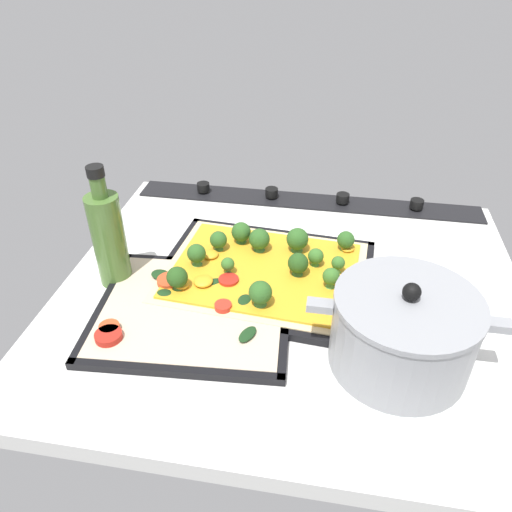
{
  "coord_description": "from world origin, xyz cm",
  "views": [
    {
      "loc": [
        -4.98,
        64.7,
        51.86
      ],
      "look_at": [
        5.86,
        0.92,
        6.61
      ],
      "focal_mm": 34.33,
      "sensor_mm": 36.0,
      "label": 1
    }
  ],
  "objects_px": {
    "broccoli_pizza": "(264,267)",
    "baking_tray_front": "(264,276)",
    "baking_tray_back": "(193,312)",
    "veggie_pizza_back": "(191,308)",
    "oil_bottle": "(109,237)",
    "cooking_pot": "(402,331)"
  },
  "relations": [
    {
      "from": "cooking_pot",
      "to": "baking_tray_front",
      "type": "bearing_deg",
      "value": -36.99
    },
    {
      "from": "broccoli_pizza",
      "to": "baking_tray_back",
      "type": "bearing_deg",
      "value": 50.4
    },
    {
      "from": "baking_tray_front",
      "to": "oil_bottle",
      "type": "bearing_deg",
      "value": 11.11
    },
    {
      "from": "baking_tray_front",
      "to": "baking_tray_back",
      "type": "bearing_deg",
      "value": 48.96
    },
    {
      "from": "baking_tray_back",
      "to": "veggie_pizza_back",
      "type": "height_order",
      "value": "veggie_pizza_back"
    },
    {
      "from": "baking_tray_front",
      "to": "cooking_pot",
      "type": "bearing_deg",
      "value": 143.01
    },
    {
      "from": "broccoli_pizza",
      "to": "baking_tray_front",
      "type": "bearing_deg",
      "value": 111.44
    },
    {
      "from": "broccoli_pizza",
      "to": "baking_tray_back",
      "type": "height_order",
      "value": "broccoli_pizza"
    },
    {
      "from": "baking_tray_front",
      "to": "veggie_pizza_back",
      "type": "bearing_deg",
      "value": 47.87
    },
    {
      "from": "baking_tray_back",
      "to": "cooking_pot",
      "type": "relative_size",
      "value": 1.22
    },
    {
      "from": "broccoli_pizza",
      "to": "veggie_pizza_back",
      "type": "height_order",
      "value": "broccoli_pizza"
    },
    {
      "from": "broccoli_pizza",
      "to": "oil_bottle",
      "type": "xyz_separation_m",
      "value": [
        0.25,
        0.05,
        0.07
      ]
    },
    {
      "from": "cooking_pot",
      "to": "oil_bottle",
      "type": "xyz_separation_m",
      "value": [
        0.46,
        -0.11,
        0.03
      ]
    },
    {
      "from": "broccoli_pizza",
      "to": "veggie_pizza_back",
      "type": "distance_m",
      "value": 0.15
    },
    {
      "from": "baking_tray_front",
      "to": "cooking_pot",
      "type": "distance_m",
      "value": 0.27
    },
    {
      "from": "baking_tray_front",
      "to": "veggie_pizza_back",
      "type": "xyz_separation_m",
      "value": [
        0.1,
        0.11,
        0.01
      ]
    },
    {
      "from": "baking_tray_front",
      "to": "cooking_pot",
      "type": "xyz_separation_m",
      "value": [
        -0.21,
        0.16,
        0.05
      ]
    },
    {
      "from": "veggie_pizza_back",
      "to": "oil_bottle",
      "type": "bearing_deg",
      "value": -22.24
    },
    {
      "from": "broccoli_pizza",
      "to": "cooking_pot",
      "type": "bearing_deg",
      "value": 142.54
    },
    {
      "from": "baking_tray_back",
      "to": "oil_bottle",
      "type": "height_order",
      "value": "oil_bottle"
    },
    {
      "from": "baking_tray_back",
      "to": "oil_bottle",
      "type": "bearing_deg",
      "value": -21.85
    },
    {
      "from": "broccoli_pizza",
      "to": "baking_tray_back",
      "type": "relative_size",
      "value": 1.11
    }
  ]
}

